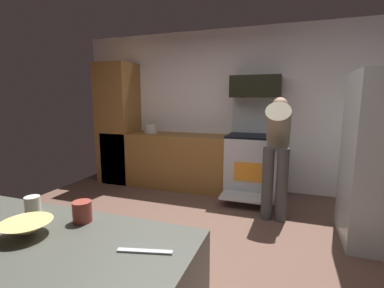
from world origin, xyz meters
The scene contains 12 objects.
ground_plane centered at (0.00, 0.00, -0.01)m, with size 5.20×4.80×0.02m, color brown.
wall_back centered at (0.00, 2.34, 1.30)m, with size 5.20×0.12×2.60m, color silver.
lower_cabinet_run centered at (-0.90, 1.98, 0.45)m, with size 2.40×0.60×0.90m, color brown.
cabinet_column centered at (-1.90, 1.98, 1.05)m, with size 0.60×0.60×2.10m, color brown.
oven_range centered at (0.50, 1.97, 0.51)m, with size 0.76×1.01×1.51m.
microwave centered at (0.50, 2.06, 1.67)m, with size 0.74×0.38×0.32m, color black.
person_cook centered at (0.87, 1.32, 0.91)m, with size 0.31×0.71×1.51m.
mixing_bowl_large centered at (-0.07, -1.42, 0.93)m, with size 0.22×0.22×0.06m, color #E2C771.
mug_coffee centered at (-0.25, -1.24, 0.95)m, with size 0.08×0.08×0.09m, color beige.
mug_tea centered at (0.06, -1.22, 0.95)m, with size 0.09×0.09×0.10m, color brown.
knife_chef centered at (0.49, -1.37, 0.90)m, with size 0.22×0.02×0.01m, color #B7BABF.
stock_pot centered at (-1.26, 1.98, 0.98)m, with size 0.24×0.24×0.15m, color beige.
Camera 1 is at (1.00, -2.25, 1.50)m, focal length 25.75 mm.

